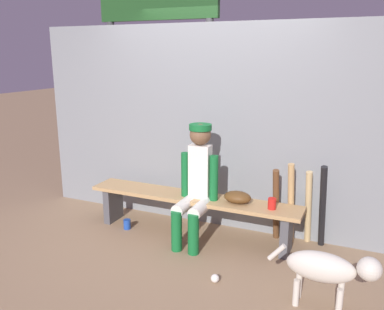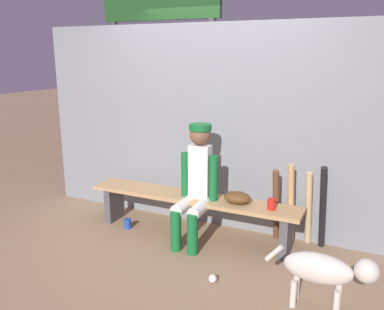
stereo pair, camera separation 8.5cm
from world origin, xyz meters
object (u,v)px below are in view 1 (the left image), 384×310
cup_on_bench (272,204)px  bat_wood_dark (276,205)px  baseball_glove (238,197)px  dugout_bench (192,205)px  baseball (215,278)px  scoreboard (161,20)px  bat_wood_tan (291,204)px  dog (328,269)px  player_seated (196,181)px  bat_wood_natural (308,207)px  cup_on_ground (127,224)px  bat_aluminum_black (323,207)px

cup_on_bench → bat_wood_dark: bearing=92.3°
baseball_glove → dugout_bench: bearing=180.0°
baseball → scoreboard: scoreboard is taller
bat_wood_tan → dog: size_ratio=1.04×
bat_wood_tan → dog: (0.47, -0.98, -0.10)m
bat_wood_dark → bat_wood_tan: bat_wood_tan is taller
dugout_bench → player_seated: player_seated is taller
bat_wood_natural → cup_on_ground: 1.99m
baseball → dog: size_ratio=0.09×
dugout_bench → cup_on_ground: bearing=-168.5°
baseball → cup_on_ground: 1.44m
baseball_glove → cup_on_bench: bearing=-3.9°
player_seated → bat_wood_tan: player_seated is taller
bat_aluminum_black → baseball_glove: bearing=-164.0°
baseball_glove → cup_on_ground: 1.33m
player_seated → scoreboard: bearing=128.9°
baseball → dog: 0.96m
baseball_glove → bat_wood_natural: 0.74m
bat_wood_natural → scoreboard: (-2.16, 0.94, 1.95)m
player_seated → baseball: size_ratio=16.72×
bat_wood_tan → baseball: size_ratio=11.90×
bat_wood_dark → baseball: bat_wood_dark is taller
baseball_glove → bat_aluminum_black: 0.84m
baseball → cup_on_bench: (0.30, 0.76, 0.47)m
bat_wood_dark → scoreboard: bearing=151.2°
baseball → cup_on_bench: bearing=68.3°
bat_wood_natural → cup_on_ground: bearing=-166.7°
player_seated → cup_on_bench: player_seated is taller
cup_on_ground → scoreboard: size_ratio=0.03×
baseball → cup_on_ground: bearing=154.2°
dugout_bench → cup_on_ground: 0.81m
bat_wood_tan → cup_on_ground: size_ratio=8.00×
bat_wood_dark → baseball: size_ratio=11.03×
bat_aluminum_black → dog: bearing=-80.7°
dugout_bench → bat_wood_natural: bearing=14.4°
bat_aluminum_black → bat_wood_tan: bearing=-177.2°
bat_wood_dark → bat_aluminum_black: bat_aluminum_black is taller
baseball_glove → bat_aluminum_black: bat_aluminum_black is taller
bat_wood_natural → cup_on_bench: size_ratio=7.29×
dog → cup_on_bench: bearing=129.5°
bat_aluminum_black → cup_on_ground: bearing=-169.4°
player_seated → bat_aluminum_black: player_seated is taller
bat_aluminum_black → dog: size_ratio=1.08×
baseball → player_seated: bearing=124.9°
bat_wood_natural → cup_on_ground: size_ratio=7.29×
bat_wood_tan → cup_on_bench: bat_wood_tan is taller
cup_on_ground → scoreboard: 2.69m
dugout_bench → bat_aluminum_black: size_ratio=2.57×
bat_wood_dark → dog: (0.62, -0.99, -0.07)m
bat_wood_natural → cup_on_bench: bearing=-133.2°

